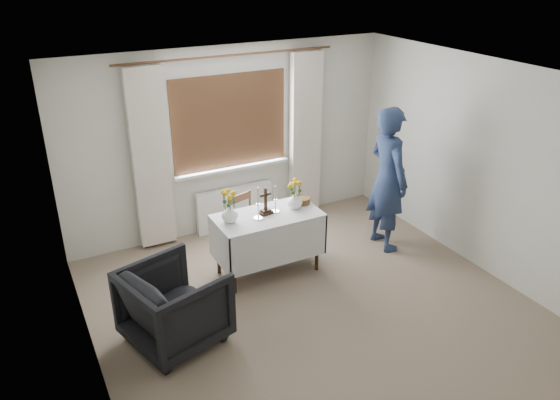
{
  "coord_description": "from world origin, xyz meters",
  "views": [
    {
      "loc": [
        -2.59,
        -3.94,
        3.55
      ],
      "look_at": [
        -0.05,
        0.96,
        1.02
      ],
      "focal_mm": 35.0,
      "sensor_mm": 36.0,
      "label": 1
    }
  ],
  "objects_px": {
    "flower_vase_right": "(295,201)",
    "wooden_chair": "(249,229)",
    "person": "(388,179)",
    "wooden_cross": "(266,201)",
    "armchair": "(175,306)",
    "altar_table": "(268,244)",
    "flower_vase_left": "(230,214)"
  },
  "relations": [
    {
      "from": "flower_vase_right",
      "to": "altar_table",
      "type": "bearing_deg",
      "value": -176.83
    },
    {
      "from": "armchair",
      "to": "flower_vase_left",
      "type": "relative_size",
      "value": 4.39
    },
    {
      "from": "altar_table",
      "to": "wooden_chair",
      "type": "height_order",
      "value": "wooden_chair"
    },
    {
      "from": "person",
      "to": "wooden_cross",
      "type": "xyz_separation_m",
      "value": [
        -1.65,
        0.14,
        -0.01
      ]
    },
    {
      "from": "flower_vase_left",
      "to": "flower_vase_right",
      "type": "bearing_deg",
      "value": -1.41
    },
    {
      "from": "person",
      "to": "flower_vase_right",
      "type": "xyz_separation_m",
      "value": [
        -1.27,
        0.12,
        -0.08
      ]
    },
    {
      "from": "altar_table",
      "to": "wooden_chair",
      "type": "bearing_deg",
      "value": 100.83
    },
    {
      "from": "person",
      "to": "wooden_cross",
      "type": "bearing_deg",
      "value": 88.9
    },
    {
      "from": "altar_table",
      "to": "armchair",
      "type": "height_order",
      "value": "armchair"
    },
    {
      "from": "armchair",
      "to": "flower_vase_right",
      "type": "relative_size",
      "value": 4.6
    },
    {
      "from": "flower_vase_right",
      "to": "wooden_chair",
      "type": "bearing_deg",
      "value": 140.97
    },
    {
      "from": "wooden_cross",
      "to": "flower_vase_right",
      "type": "height_order",
      "value": "wooden_cross"
    },
    {
      "from": "altar_table",
      "to": "person",
      "type": "xyz_separation_m",
      "value": [
        1.64,
        -0.1,
        0.55
      ]
    },
    {
      "from": "wooden_chair",
      "to": "flower_vase_left",
      "type": "relative_size",
      "value": 4.18
    },
    {
      "from": "wooden_cross",
      "to": "flower_vase_right",
      "type": "distance_m",
      "value": 0.38
    },
    {
      "from": "wooden_chair",
      "to": "person",
      "type": "height_order",
      "value": "person"
    },
    {
      "from": "wooden_chair",
      "to": "wooden_cross",
      "type": "xyz_separation_m",
      "value": [
        0.07,
        -0.34,
        0.5
      ]
    },
    {
      "from": "wooden_cross",
      "to": "flower_vase_left",
      "type": "relative_size",
      "value": 1.62
    },
    {
      "from": "armchair",
      "to": "wooden_cross",
      "type": "xyz_separation_m",
      "value": [
        1.37,
        0.76,
        0.52
      ]
    },
    {
      "from": "armchair",
      "to": "person",
      "type": "distance_m",
      "value": 3.12
    },
    {
      "from": "wooden_chair",
      "to": "person",
      "type": "distance_m",
      "value": 1.85
    },
    {
      "from": "wooden_chair",
      "to": "flower_vase_left",
      "type": "xyz_separation_m",
      "value": [
        -0.38,
        -0.34,
        0.44
      ]
    },
    {
      "from": "flower_vase_right",
      "to": "flower_vase_left",
      "type": "bearing_deg",
      "value": 178.59
    },
    {
      "from": "armchair",
      "to": "altar_table",
      "type": "bearing_deg",
      "value": -78.49
    },
    {
      "from": "altar_table",
      "to": "flower_vase_left",
      "type": "xyz_separation_m",
      "value": [
        -0.45,
        0.04,
        0.48
      ]
    },
    {
      "from": "armchair",
      "to": "person",
      "type": "xyz_separation_m",
      "value": [
        3.01,
        0.63,
        0.53
      ]
    },
    {
      "from": "armchair",
      "to": "flower_vase_right",
      "type": "xyz_separation_m",
      "value": [
        1.74,
        0.75,
        0.46
      ]
    },
    {
      "from": "person",
      "to": "flower_vase_left",
      "type": "bearing_deg",
      "value": 89.8
    },
    {
      "from": "wooden_cross",
      "to": "person",
      "type": "bearing_deg",
      "value": -13.23
    },
    {
      "from": "flower_vase_right",
      "to": "wooden_cross",
      "type": "bearing_deg",
      "value": 177.47
    },
    {
      "from": "flower_vase_right",
      "to": "person",
      "type": "bearing_deg",
      "value": -5.38
    },
    {
      "from": "wooden_chair",
      "to": "flower_vase_right",
      "type": "bearing_deg",
      "value": -55.49
    }
  ]
}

